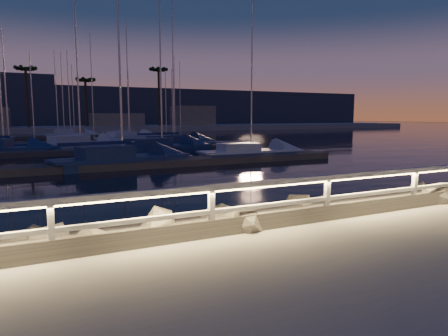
{
  "coord_description": "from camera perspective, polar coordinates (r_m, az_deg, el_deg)",
  "views": [
    {
      "loc": [
        -8.27,
        -7.23,
        2.44
      ],
      "look_at": [
        -2.75,
        4.0,
        0.8
      ],
      "focal_mm": 32.0,
      "sensor_mm": 36.0,
      "label": 1
    }
  ],
  "objects": [
    {
      "name": "sailboat_f",
      "position": [
        36.1,
        -29.2,
        2.41
      ],
      "size": [
        8.07,
        4.9,
        13.34
      ],
      "rotation": [
        0.0,
        0.0,
        -0.37
      ],
      "color": "navy",
      "rests_on": "ground"
    },
    {
      "name": "sailboat_b",
      "position": [
        24.71,
        -14.76,
        1.24
      ],
      "size": [
        8.6,
        4.15,
        14.13
      ],
      "rotation": [
        0.0,
        0.0,
        0.22
      ],
      "color": "navy",
      "rests_on": "ground"
    },
    {
      "name": "palm_right",
      "position": [
        83.31,
        -9.34,
        13.31
      ],
      "size": [
        3.0,
        3.0,
        12.2
      ],
      "color": "#4E3524",
      "rests_on": "ground"
    },
    {
      "name": "riprap",
      "position": [
        14.6,
        27.41,
        -3.62
      ],
      "size": [
        41.93,
        2.62,
        1.23
      ],
      "color": "slate",
      "rests_on": "ground"
    },
    {
      "name": "sailboat_g",
      "position": [
        33.19,
        -9.19,
        2.92
      ],
      "size": [
        9.1,
        4.57,
        14.88
      ],
      "rotation": [
        0.0,
        0.0,
        0.24
      ],
      "color": "navy",
      "rests_on": "ground"
    },
    {
      "name": "far_shore",
      "position": [
        81.71,
        -20.53,
        5.51
      ],
      "size": [
        160.0,
        14.0,
        5.2
      ],
      "color": "#ADA99C",
      "rests_on": "ground"
    },
    {
      "name": "ground",
      "position": [
        11.25,
        22.21,
        -5.62
      ],
      "size": [
        400.0,
        400.0,
        0.0
      ],
      "primitive_type": "plane",
      "color": "#ADA99C",
      "rests_on": "ground"
    },
    {
      "name": "palm_center",
      "position": [
        81.13,
        -19.21,
        11.57
      ],
      "size": [
        3.0,
        3.0,
        9.7
      ],
      "color": "#4E3524",
      "rests_on": "ground"
    },
    {
      "name": "sailboat_n",
      "position": [
        60.8,
        -21.21,
        4.51
      ],
      "size": [
        7.26,
        2.93,
        12.05
      ],
      "rotation": [
        0.0,
        0.0,
        -0.12
      ],
      "color": "silver",
      "rests_on": "ground"
    },
    {
      "name": "sailboat_e",
      "position": [
        40.34,
        -28.55,
        2.83
      ],
      "size": [
        6.38,
        2.79,
        10.58
      ],
      "rotation": [
        0.0,
        0.0,
        0.16
      ],
      "color": "navy",
      "rests_on": "ground"
    },
    {
      "name": "palm_left",
      "position": [
        79.6,
        -26.49,
        12.27
      ],
      "size": [
        3.0,
        3.0,
        11.2
      ],
      "color": "#4E3524",
      "rests_on": "ground"
    },
    {
      "name": "sailboat_j",
      "position": [
        38.19,
        -20.09,
        3.17
      ],
      "size": [
        8.75,
        5.43,
        14.5
      ],
      "rotation": [
        0.0,
        0.0,
        0.39
      ],
      "color": "silver",
      "rests_on": "ground"
    },
    {
      "name": "sailboat_l",
      "position": [
        40.32,
        -7.43,
        3.7
      ],
      "size": [
        8.63,
        3.61,
        14.16
      ],
      "rotation": [
        0.0,
        0.0,
        0.14
      ],
      "color": "navy",
      "rests_on": "ground"
    },
    {
      "name": "guard_rail",
      "position": [
        11.06,
        22.18,
        -1.75
      ],
      "size": [
        44.11,
        0.12,
        1.06
      ],
      "color": "silver",
      "rests_on": "ground"
    },
    {
      "name": "floating_docks",
      "position": [
        40.68,
        -14.39,
        3.25
      ],
      "size": [
        22.0,
        36.0,
        0.4
      ],
      "color": "#60564F",
      "rests_on": "ground"
    },
    {
      "name": "sailboat_d",
      "position": [
        29.42,
        3.51,
        2.33
      ],
      "size": [
        7.96,
        2.71,
        13.27
      ],
      "rotation": [
        0.0,
        0.0,
        -0.04
      ],
      "color": "silver",
      "rests_on": "ground"
    },
    {
      "name": "sailboat_k",
      "position": [
        49.15,
        -13.58,
        4.24
      ],
      "size": [
        8.46,
        5.37,
        14.0
      ],
      "rotation": [
        0.0,
        0.0,
        0.41
      ],
      "color": "silver",
      "rests_on": "ground"
    },
    {
      "name": "harbor_water",
      "position": [
        39.47,
        -13.98,
        2.32
      ],
      "size": [
        400.0,
        440.0,
        0.6
      ],
      "color": "black",
      "rests_on": "ground"
    }
  ]
}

